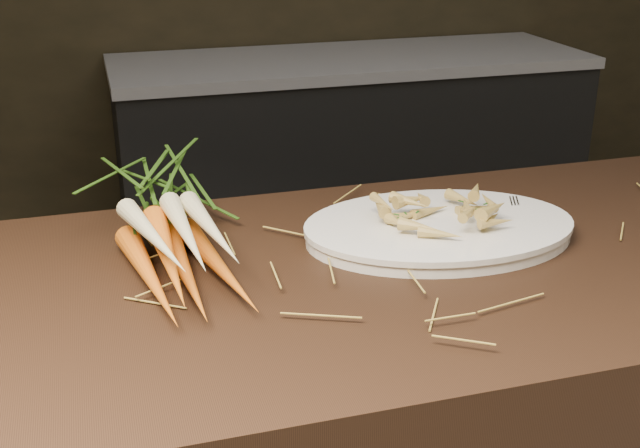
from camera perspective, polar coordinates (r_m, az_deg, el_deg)
The scene contains 6 objects.
back_counter at distance 3.24m, azimuth 2.13°, elevation 4.56°, with size 1.82×0.62×0.84m.
straw_bedding at distance 1.34m, azimuth 15.48°, elevation -1.02°, with size 1.40×0.60×0.02m, color olive, non-canonical shape.
root_veg_bunch at distance 1.32m, azimuth -11.22°, elevation 0.89°, with size 0.22×0.58×0.11m.
serving_platter at distance 1.33m, azimuth 8.46°, elevation -0.53°, with size 0.44×0.30×0.02m, color white, non-canonical shape.
roasted_veg_heap at distance 1.31m, azimuth 8.55°, elevation 0.93°, with size 0.22×0.16×0.05m, color #A1853B, non-canonical shape.
serving_fork at distance 1.37m, azimuth 15.02°, elevation 0.19°, with size 0.01×0.17×0.00m, color silver.
Camera 1 is at (-0.68, -0.74, 1.43)m, focal length 45.00 mm.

